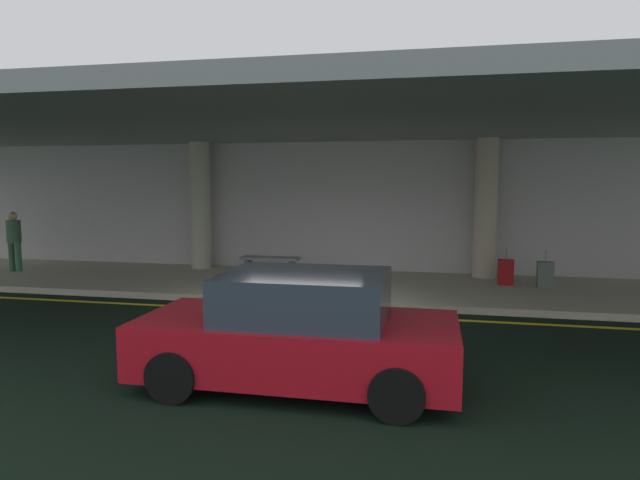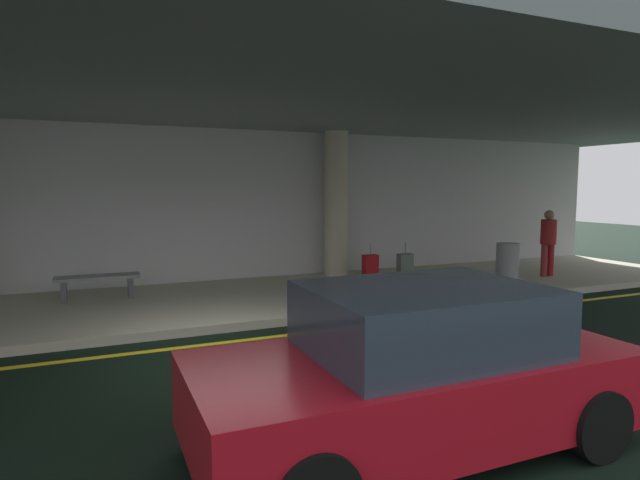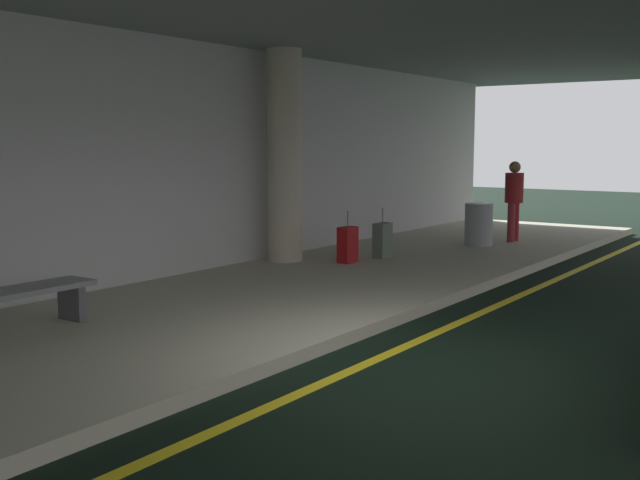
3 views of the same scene
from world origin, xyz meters
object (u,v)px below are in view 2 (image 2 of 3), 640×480
object	(u,v)px
car_red	(417,371)
suitcase_upright_primary	(370,267)
person_waiting_for_ride	(548,238)
trash_bin_steel	(508,260)
bench_metal	(98,282)
support_column_left_mid	(336,204)
suitcase_upright_secondary	(405,266)

from	to	relation	value
car_red	suitcase_upright_primary	world-z (taller)	car_red
person_waiting_for_ride	trash_bin_steel	size ratio (longest dim) A/B	1.98
person_waiting_for_ride	car_red	bearing A→B (deg)	7.11
person_waiting_for_ride	trash_bin_steel	distance (m)	1.17
car_red	bench_metal	world-z (taller)	car_red
support_column_left_mid	person_waiting_for_ride	size ratio (longest dim) A/B	2.17
bench_metal	suitcase_upright_secondary	bearing A→B (deg)	-3.45
suitcase_upright_secondary	suitcase_upright_primary	bearing A→B (deg)	-171.05
trash_bin_steel	person_waiting_for_ride	bearing A→B (deg)	-19.81
suitcase_upright_primary	trash_bin_steel	bearing A→B (deg)	2.77
suitcase_upright_primary	trash_bin_steel	distance (m)	3.56
person_waiting_for_ride	bench_metal	world-z (taller)	person_waiting_for_ride
support_column_left_mid	bench_metal	world-z (taller)	support_column_left_mid
suitcase_upright_primary	support_column_left_mid	bearing A→B (deg)	130.54
person_waiting_for_ride	trash_bin_steel	world-z (taller)	person_waiting_for_ride
car_red	person_waiting_for_ride	xyz separation A→B (m)	(7.85, 5.89, 0.40)
person_waiting_for_ride	suitcase_upright_secondary	size ratio (longest dim) A/B	1.87
car_red	trash_bin_steel	bearing A→B (deg)	38.96
car_red	suitcase_upright_secondary	size ratio (longest dim) A/B	4.56
car_red	support_column_left_mid	bearing A→B (deg)	66.58
car_red	suitcase_upright_secondary	bearing A→B (deg)	54.99
car_red	suitcase_upright_secondary	world-z (taller)	car_red
person_waiting_for_ride	bench_metal	size ratio (longest dim) A/B	1.05
support_column_left_mid	suitcase_upright_primary	size ratio (longest dim) A/B	4.06
trash_bin_steel	suitcase_upright_primary	bearing A→B (deg)	165.10
person_waiting_for_ride	suitcase_upright_secondary	distance (m)	3.75
person_waiting_for_ride	suitcase_upright_primary	world-z (taller)	person_waiting_for_ride
suitcase_upright_primary	trash_bin_steel	size ratio (longest dim) A/B	1.06
trash_bin_steel	car_red	bearing A→B (deg)	-137.80
person_waiting_for_ride	bench_metal	xyz separation A→B (m)	(-10.51, 1.51, -0.61)
support_column_left_mid	bench_metal	distance (m)	5.91
support_column_left_mid	trash_bin_steel	size ratio (longest dim) A/B	4.29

